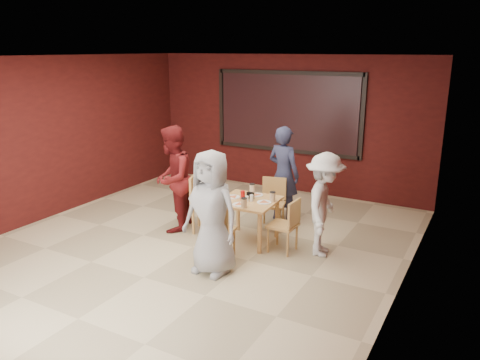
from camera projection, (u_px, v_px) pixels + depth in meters
The scene contains 11 objects.
floor at pixel (192, 247), 7.10m from camera, with size 7.00×7.00×0.00m, color #CAB98C.
window_blinds at pixel (286, 112), 9.55m from camera, with size 3.00×0.02×1.50m, color black.
dining_table at pixel (248, 205), 7.17m from camera, with size 0.90×0.90×0.83m.
chair_front at pixel (217, 229), 6.54m from camera, with size 0.48×0.48×0.85m.
chair_back at pixel (273, 200), 7.80m from camera, with size 0.49×0.49×0.83m.
chair_left at pixel (202, 200), 7.61m from camera, with size 0.59×0.59×0.94m.
chair_right at pixel (287, 223), 6.82m from camera, with size 0.40×0.40×0.81m.
diner_front at pixel (212, 213), 6.11m from camera, with size 0.82×0.53×1.68m, color #959595.
diner_back at pixel (284, 174), 8.01m from camera, with size 0.61×0.40×1.66m, color #282C48.
diner_left at pixel (173, 179), 7.59m from camera, with size 0.84×0.66×1.73m, color #5F1213.
diner_right at pixel (324, 205), 6.67m from camera, with size 0.98×0.56×1.52m, color silver.
Camera 1 is at (3.81, -5.38, 2.91)m, focal length 35.00 mm.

